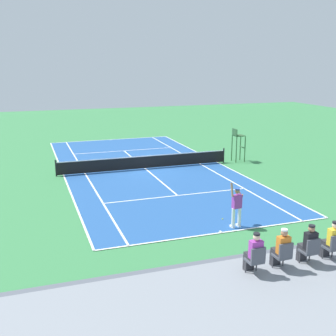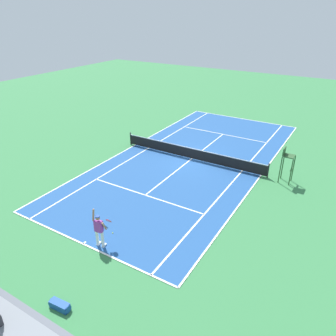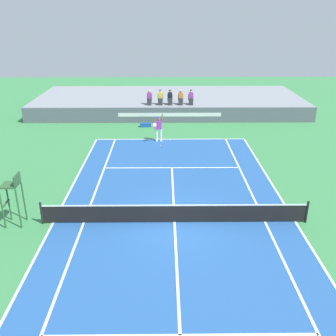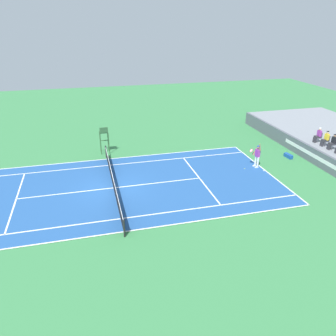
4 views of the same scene
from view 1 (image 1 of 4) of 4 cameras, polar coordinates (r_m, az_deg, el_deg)
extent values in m
plane|color=#387F47|center=(29.08, -3.07, -0.13)|extent=(80.00, 80.00, 0.00)
cube|color=#235193|center=(29.08, -3.07, -0.11)|extent=(10.98, 23.78, 0.02)
cube|color=white|center=(18.48, 7.28, -8.62)|extent=(10.98, 0.10, 0.01)
cube|color=white|center=(40.40, -7.74, 3.81)|extent=(10.98, 0.10, 0.01)
cube|color=white|center=(30.98, 6.73, 0.73)|extent=(0.10, 23.78, 0.01)
cube|color=white|center=(28.12, -13.89, -0.97)|extent=(0.10, 23.78, 0.01)
cube|color=white|center=(30.42, 4.39, 0.53)|extent=(0.10, 23.78, 0.01)
cube|color=white|center=(28.27, -11.11, -0.74)|extent=(0.10, 23.78, 0.01)
cube|color=white|center=(23.22, 1.30, -3.73)|extent=(8.22, 0.10, 0.01)
cube|color=white|center=(35.12, -5.96, 2.33)|extent=(8.22, 0.10, 0.01)
cube|color=white|center=(29.08, -3.07, -0.08)|extent=(0.10, 12.80, 0.01)
cube|color=white|center=(18.57, 7.14, -8.51)|extent=(0.10, 0.20, 0.01)
cube|color=white|center=(40.30, -7.72, 3.79)|extent=(0.10, 0.20, 0.01)
cylinder|color=black|center=(31.07, 7.51, 1.71)|extent=(0.10, 0.10, 1.07)
cylinder|color=black|center=(27.97, -14.86, -0.03)|extent=(0.10, 0.10, 1.07)
cube|color=black|center=(28.97, -3.08, 0.79)|extent=(11.78, 0.02, 0.84)
cube|color=white|center=(28.87, -3.10, 1.61)|extent=(11.78, 0.03, 0.06)
cube|color=#565B66|center=(14.65, 15.46, -12.70)|extent=(24.92, 0.24, 1.29)
cube|color=silver|center=(14.71, 15.20, -12.29)|extent=(8.72, 0.01, 0.32)
cube|color=#474C56|center=(13.85, 21.19, -9.97)|extent=(0.44, 0.44, 0.06)
cylinder|color=#4C4C51|center=(13.93, 20.14, -10.72)|extent=(0.04, 0.04, 0.38)
cylinder|color=#4C4C51|center=(14.14, 21.27, -10.44)|extent=(0.04, 0.04, 0.38)
cube|color=#2D2D33|center=(13.89, 20.95, -9.52)|extent=(0.34, 0.44, 0.16)
cube|color=#2D2D33|center=(14.13, 20.34, -10.25)|extent=(0.30, 0.14, 0.44)
cube|color=yellow|center=(13.67, 21.49, -8.64)|extent=(0.36, 0.22, 0.52)
sphere|color=beige|center=(13.53, 21.63, -7.19)|extent=(0.20, 0.20, 0.20)
cylinder|color=black|center=(13.50, 21.66, -6.83)|extent=(0.19, 0.19, 0.05)
cube|color=#474C56|center=(13.35, 18.39, -10.63)|extent=(0.44, 0.44, 0.06)
cube|color=#474C56|center=(13.11, 19.00, -9.96)|extent=(0.44, 0.06, 0.44)
cylinder|color=#4C4C51|center=(13.45, 17.32, -11.39)|extent=(0.04, 0.04, 0.38)
cylinder|color=#4C4C51|center=(13.65, 18.53, -11.10)|extent=(0.04, 0.04, 0.38)
cube|color=#2D2D33|center=(13.39, 18.16, -10.16)|extent=(0.34, 0.44, 0.16)
cube|color=#2D2D33|center=(13.64, 17.56, -10.90)|extent=(0.30, 0.14, 0.44)
cube|color=black|center=(13.16, 18.67, -9.26)|extent=(0.36, 0.22, 0.52)
sphere|color=#A37556|center=(13.03, 18.80, -7.76)|extent=(0.20, 0.20, 0.20)
cylinder|color=black|center=(12.99, 18.83, -7.39)|extent=(0.19, 0.19, 0.05)
cube|color=#474C56|center=(12.84, 15.04, -11.39)|extent=(0.44, 0.44, 0.06)
cube|color=#474C56|center=(12.59, 15.62, -10.71)|extent=(0.44, 0.06, 0.44)
cylinder|color=#4C4C51|center=(12.96, 13.94, -12.16)|extent=(0.04, 0.04, 0.38)
cylinder|color=#4C4C51|center=(13.14, 15.26, -11.86)|extent=(0.04, 0.04, 0.38)
cube|color=#2D2D33|center=(12.89, 14.81, -10.90)|extent=(0.34, 0.44, 0.16)
cube|color=#2D2D33|center=(13.15, 14.24, -11.64)|extent=(0.30, 0.14, 0.44)
cube|color=orange|center=(12.65, 15.29, -9.98)|extent=(0.36, 0.22, 0.52)
sphere|color=#A37556|center=(12.51, 15.40, -8.43)|extent=(0.20, 0.20, 0.20)
cylinder|color=white|center=(12.47, 15.43, -8.04)|extent=(0.19, 0.19, 0.05)
cube|color=#474C56|center=(12.40, 11.54, -12.14)|extent=(0.44, 0.44, 0.06)
cube|color=#474C56|center=(12.14, 12.08, -11.45)|extent=(0.44, 0.06, 0.44)
cylinder|color=#4C4C51|center=(12.53, 10.42, -12.91)|extent=(0.04, 0.04, 0.38)
cylinder|color=#4C4C51|center=(12.70, 11.84, -12.61)|extent=(0.04, 0.04, 0.38)
cube|color=#2D2D33|center=(12.44, 11.32, -11.62)|extent=(0.34, 0.44, 0.16)
cube|color=#2D2D33|center=(12.72, 10.80, -12.36)|extent=(0.30, 0.14, 0.44)
cube|color=purple|center=(12.20, 11.77, -10.69)|extent=(0.36, 0.22, 0.52)
sphere|color=beige|center=(12.05, 11.85, -9.09)|extent=(0.20, 0.20, 0.20)
cylinder|color=black|center=(12.01, 11.88, -8.69)|extent=(0.19, 0.19, 0.05)
cylinder|color=white|center=(18.90, 8.78, -6.72)|extent=(0.15, 0.15, 0.92)
cylinder|color=white|center=(19.08, 9.58, -6.56)|extent=(0.15, 0.15, 0.92)
cube|color=white|center=(19.10, 8.63, -7.82)|extent=(0.15, 0.29, 0.10)
cube|color=white|center=(19.27, 9.43, -7.65)|extent=(0.15, 0.29, 0.10)
cube|color=purple|center=(18.74, 9.27, -4.47)|extent=(0.42, 0.28, 0.60)
sphere|color=#A37556|center=(18.59, 9.33, -3.09)|extent=(0.22, 0.22, 0.22)
cylinder|color=#2D4CA8|center=(18.57, 9.34, -2.83)|extent=(0.21, 0.21, 0.06)
cylinder|color=#A37556|center=(18.45, 8.62, -2.91)|extent=(0.11, 0.22, 0.61)
cylinder|color=#A37556|center=(18.95, 9.76, -4.21)|extent=(0.12, 0.33, 0.56)
cylinder|color=black|center=(19.11, 9.64, -4.46)|extent=(0.06, 0.19, 0.25)
torus|color=red|center=(19.18, 9.41, -3.57)|extent=(0.32, 0.23, 0.26)
cylinder|color=silver|center=(19.18, 9.41, -3.57)|extent=(0.29, 0.19, 0.22)
sphere|color=#D1E533|center=(19.97, 7.33, -6.82)|extent=(0.07, 0.07, 0.07)
cylinder|color=#2D562D|center=(31.99, 9.72, 2.74)|extent=(0.07, 0.07, 1.90)
cylinder|color=#2D562D|center=(31.39, 10.33, 2.50)|extent=(0.07, 0.07, 1.90)
cylinder|color=#2D562D|center=(31.66, 8.60, 2.67)|extent=(0.07, 0.07, 1.90)
cylinder|color=#2D562D|center=(31.05, 9.20, 2.42)|extent=(0.07, 0.07, 1.90)
cube|color=#2D562D|center=(31.34, 9.53, 4.34)|extent=(0.70, 0.70, 0.06)
cube|color=#2D562D|center=(31.14, 8.98, 4.80)|extent=(0.06, 0.70, 0.48)
cube|color=#2D562D|center=(31.65, 9.97, 2.79)|extent=(0.10, 0.70, 0.04)
cube|color=#194799|center=(16.88, 18.58, -11.06)|extent=(0.86, 0.39, 0.32)
cylinder|color=#194799|center=(17.14, 19.64, -10.74)|extent=(0.09, 0.32, 0.32)
cylinder|color=#194799|center=(16.61, 17.48, -11.38)|extent=(0.09, 0.32, 0.32)
camera|label=2|loc=(19.41, 54.08, 19.06)|focal=34.47mm
camera|label=3|loc=(42.66, -8.34, 16.31)|focal=40.24mm
camera|label=4|loc=(31.76, -46.17, 16.61)|focal=35.46mm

